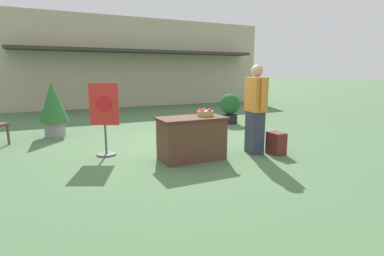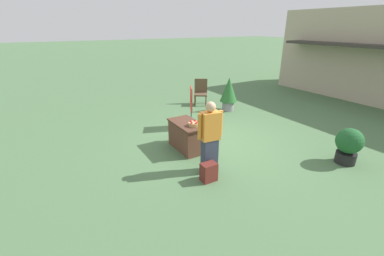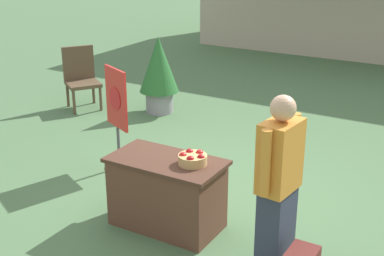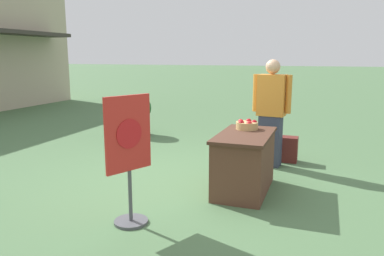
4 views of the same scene
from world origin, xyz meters
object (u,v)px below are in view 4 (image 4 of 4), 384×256
Objects in this scene: backpack at (287,149)px; poster_board at (129,156)px; display_table at (244,162)px; potted_plant_far_left at (137,112)px; person_visitor at (271,113)px; apple_basket at (247,125)px.

poster_board is at bearing 156.24° from backpack.
display_table is 1.67m from poster_board.
backpack is at bearing -107.83° from potted_plant_far_left.
person_visitor reaches higher than backpack.
poster_board is at bearing -15.52° from person_visitor.
display_table is 0.71× the size of person_visitor.
poster_board is 4.56m from potted_plant_far_left.
poster_board is 1.49× the size of potted_plant_far_left.
person_visitor is at bearing -10.56° from apple_basket.
poster_board reaches higher than backpack.
potted_plant_far_left reaches higher than display_table.
apple_basket reaches higher than display_table.
backpack is (1.62, -0.39, -0.18)m from display_table.
display_table is 4.08× the size of apple_basket.
apple_basket is 0.70× the size of backpack.
apple_basket is at bearing -129.26° from potted_plant_far_left.
potted_plant_far_left is (4.05, 2.06, -0.23)m from poster_board.
poster_board is (-1.65, 0.88, -0.10)m from apple_basket.
backpack is (1.32, -0.42, -0.62)m from apple_basket.
display_table is 2.85× the size of backpack.
person_visitor is (0.99, -0.18, 0.04)m from apple_basket.
poster_board reaches higher than potted_plant_far_left.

